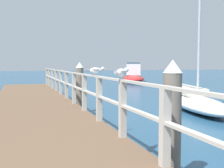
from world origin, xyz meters
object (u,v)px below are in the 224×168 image
object	(u,v)px
dock_piling_far	(80,88)
seagull_foreground	(122,72)
dock_piling_near	(172,123)
seagull_background	(96,70)
boat_0	(133,75)
boat_3	(194,101)

from	to	relation	value
dock_piling_far	seagull_foreground	bearing A→B (deg)	-93.93
seagull_foreground	dock_piling_far	bearing A→B (deg)	138.13
dock_piling_near	dock_piling_far	bearing A→B (deg)	90.00
dock_piling_far	seagull_background	distance (m)	3.73
seagull_background	boat_0	size ratio (longest dim) A/B	0.07
seagull_foreground	boat_0	distance (m)	24.03
dock_piling_near	seagull_background	distance (m)	3.10
dock_piling_near	dock_piling_far	world-z (taller)	same
dock_piling_far	seagull_background	xyz separation A→B (m)	(-0.37, -3.63, 0.74)
seagull_background	seagull_foreground	bearing A→B (deg)	13.84
dock_piling_near	seagull_foreground	bearing A→B (deg)	107.49
dock_piling_near	seagull_foreground	distance (m)	1.45
seagull_background	boat_0	world-z (taller)	boat_0
dock_piling_far	seagull_foreground	world-z (taller)	dock_piling_far
seagull_foreground	seagull_background	distance (m)	1.80
seagull_background	dock_piling_far	bearing A→B (deg)	-171.96
seagull_background	boat_3	distance (m)	6.03
dock_piling_far	seagull_background	bearing A→B (deg)	-95.85
seagull_foreground	boat_0	world-z (taller)	boat_0
dock_piling_near	boat_0	world-z (taller)	boat_0
dock_piling_near	boat_0	xyz separation A→B (m)	(9.26, 23.17, -0.30)
dock_piling_near	boat_3	distance (m)	7.63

